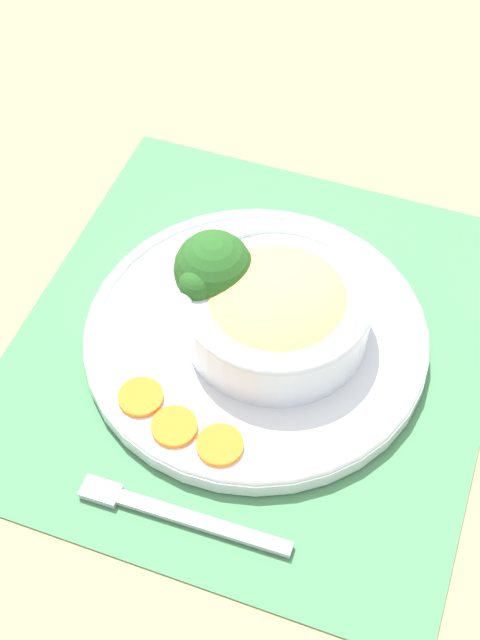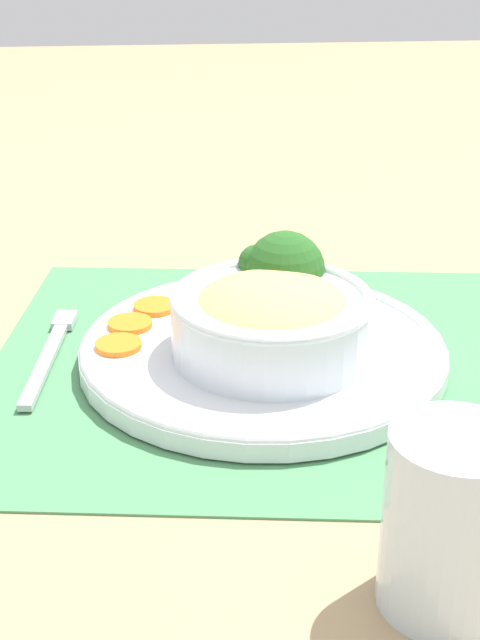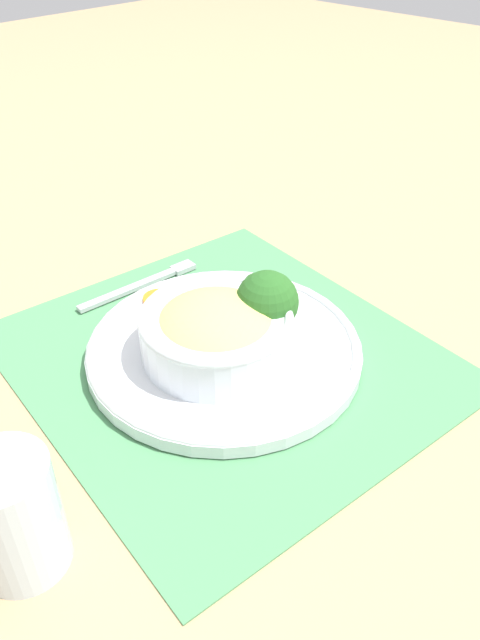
# 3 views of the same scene
# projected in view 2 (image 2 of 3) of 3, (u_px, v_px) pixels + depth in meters

# --- Properties ---
(ground_plane) EXTENTS (4.00, 4.00, 0.00)m
(ground_plane) POSITION_uv_depth(u_px,v_px,m) (263.00, 364.00, 0.79)
(ground_plane) COLOR tan
(placemat) EXTENTS (0.54, 0.50, 0.00)m
(placemat) POSITION_uv_depth(u_px,v_px,m) (263.00, 362.00, 0.79)
(placemat) COLOR #4C8C59
(placemat) RESTS_ON ground_plane
(plate) EXTENTS (0.32, 0.32, 0.02)m
(plate) POSITION_uv_depth(u_px,v_px,m) (263.00, 349.00, 0.79)
(plate) COLOR silver
(plate) RESTS_ON placemat
(bowl) EXTENTS (0.17, 0.17, 0.07)m
(bowl) POSITION_uv_depth(u_px,v_px,m) (272.00, 318.00, 0.75)
(bowl) COLOR silver
(bowl) RESTS_ON plate
(broccoli_floret) EXTENTS (0.07, 0.07, 0.09)m
(broccoli_floret) POSITION_uv_depth(u_px,v_px,m) (284.00, 272.00, 0.81)
(broccoli_floret) COLOR #84AD5B
(broccoli_floret) RESTS_ON plate
(carrot_slice_near) EXTENTS (0.04, 0.04, 0.01)m
(carrot_slice_near) POSITION_uv_depth(u_px,v_px,m) (155.00, 306.00, 0.85)
(carrot_slice_near) COLOR orange
(carrot_slice_near) RESTS_ON plate
(carrot_slice_middle) EXTENTS (0.04, 0.04, 0.01)m
(carrot_slice_middle) POSITION_uv_depth(u_px,v_px,m) (130.00, 324.00, 0.82)
(carrot_slice_middle) COLOR orange
(carrot_slice_middle) RESTS_ON plate
(carrot_slice_far) EXTENTS (0.04, 0.04, 0.01)m
(carrot_slice_far) POSITION_uv_depth(u_px,v_px,m) (119.00, 345.00, 0.78)
(carrot_slice_far) COLOR orange
(carrot_slice_far) RESTS_ON plate
(water_glass) EXTENTS (0.08, 0.08, 0.11)m
(water_glass) POSITION_uv_depth(u_px,v_px,m) (448.00, 531.00, 0.50)
(water_glass) COLOR silver
(water_glass) RESTS_ON ground_plane
(fork) EXTENTS (0.04, 0.18, 0.01)m
(fork) POSITION_uv_depth(u_px,v_px,m) (53.00, 346.00, 0.81)
(fork) COLOR #B7B7BC
(fork) RESTS_ON placemat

